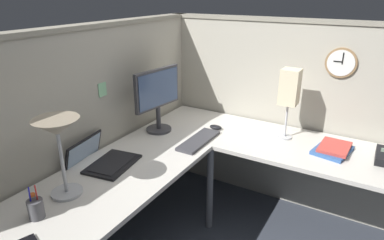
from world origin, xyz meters
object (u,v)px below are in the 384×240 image
object	(u,v)px
monitor	(158,95)
book_stack	(333,149)
pen_cup	(36,209)
computer_mouse	(216,127)
keyboard	(199,140)
desk_lamp_dome	(58,133)
wall_clock	(341,63)
desk_lamp_paper	(290,89)
laptop	(100,159)

from	to	relation	value
monitor	book_stack	bearing A→B (deg)	-76.32
pen_cup	book_stack	size ratio (longest dim) A/B	0.57
computer_mouse	monitor	bearing A→B (deg)	123.79
keyboard	desk_lamp_dome	xyz separation A→B (m)	(-0.95, 0.30, 0.35)
pen_cup	book_stack	xyz separation A→B (m)	(1.50, -1.15, -0.03)
computer_mouse	book_stack	world-z (taller)	book_stack
wall_clock	desk_lamp_dome	bearing A→B (deg)	145.44
monitor	pen_cup	bearing A→B (deg)	-174.39
desk_lamp_paper	wall_clock	size ratio (longest dim) A/B	2.41
keyboard	desk_lamp_paper	distance (m)	0.76
keyboard	pen_cup	size ratio (longest dim) A/B	2.39
computer_mouse	desk_lamp_dome	world-z (taller)	desk_lamp_dome
computer_mouse	desk_lamp_dome	distance (m)	1.31
desk_lamp_dome	book_stack	world-z (taller)	desk_lamp_dome
wall_clock	desk_lamp_paper	bearing A→B (deg)	132.96
monitor	book_stack	size ratio (longest dim) A/B	1.59
computer_mouse	desk_lamp_dome	bearing A→B (deg)	166.22
desk_lamp_dome	book_stack	size ratio (longest dim) A/B	1.41
laptop	wall_clock	xyz separation A→B (m)	(1.26, -1.21, 0.53)
monitor	wall_clock	xyz separation A→B (m)	(0.63, -1.19, 0.26)
computer_mouse	pen_cup	xyz separation A→B (m)	(-1.45, 0.26, 0.04)
pen_cup	wall_clock	size ratio (longest dim) A/B	0.82
laptop	keyboard	bearing A→B (deg)	-33.68
laptop	computer_mouse	bearing A→B (deg)	-24.54
laptop	desk_lamp_paper	world-z (taller)	desk_lamp_paper
laptop	book_stack	bearing A→B (deg)	-54.03
monitor	laptop	size ratio (longest dim) A/B	1.17
keyboard	computer_mouse	world-z (taller)	computer_mouse
laptop	keyboard	world-z (taller)	laptop
computer_mouse	wall_clock	distance (m)	1.05
pen_cup	desk_lamp_dome	bearing A→B (deg)	10.63
wall_clock	monitor	bearing A→B (deg)	118.12
pen_cup	desk_lamp_paper	xyz separation A→B (m)	(1.57, -0.79, 0.33)
monitor	computer_mouse	bearing A→B (deg)	-56.21
book_stack	keyboard	bearing A→B (deg)	110.56
laptop	pen_cup	size ratio (longest dim) A/B	2.38
laptop	book_stack	size ratio (longest dim) A/B	1.36
keyboard	pen_cup	xyz separation A→B (m)	(-1.17, 0.26, 0.04)
desk_lamp_paper	wall_clock	world-z (taller)	wall_clock
desk_lamp_dome	monitor	bearing A→B (deg)	4.48
pen_cup	laptop	bearing A→B (deg)	13.80
keyboard	computer_mouse	size ratio (longest dim) A/B	4.13
keyboard	pen_cup	world-z (taller)	pen_cup
desk_lamp_dome	book_stack	bearing A→B (deg)	-42.70
desk_lamp_dome	pen_cup	xyz separation A→B (m)	(-0.22, -0.04, -0.31)
monitor	computer_mouse	size ratio (longest dim) A/B	4.81
keyboard	book_stack	distance (m)	0.95
laptop	book_stack	xyz separation A→B (m)	(0.93, -1.29, -0.00)
computer_mouse	wall_clock	size ratio (longest dim) A/B	0.47
wall_clock	computer_mouse	bearing A→B (deg)	115.24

